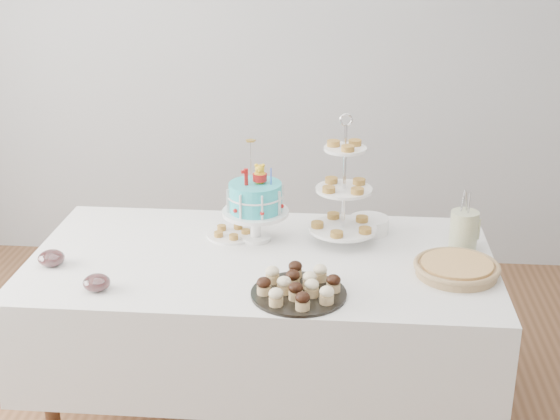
# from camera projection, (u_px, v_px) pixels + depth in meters

# --- Properties ---
(walls) EXTENTS (5.04, 4.04, 2.70)m
(walls) POSITION_uv_depth(u_px,v_px,m) (251.00, 143.00, 2.75)
(walls) COLOR #A4A6A9
(walls) RESTS_ON floor
(table) EXTENTS (1.92, 1.02, 0.77)m
(table) POSITION_uv_depth(u_px,v_px,m) (262.00, 305.00, 3.32)
(table) COLOR silver
(table) RESTS_ON floor
(birthday_cake) EXTENTS (0.29, 0.29, 0.44)m
(birthday_cake) POSITION_uv_depth(u_px,v_px,m) (256.00, 214.00, 3.36)
(birthday_cake) COLOR white
(birthday_cake) RESTS_ON table
(cupcake_tray) EXTENTS (0.36, 0.36, 0.08)m
(cupcake_tray) POSITION_uv_depth(u_px,v_px,m) (299.00, 285.00, 2.90)
(cupcake_tray) COLOR black
(cupcake_tray) RESTS_ON table
(pie) EXTENTS (0.34, 0.34, 0.05)m
(pie) POSITION_uv_depth(u_px,v_px,m) (457.00, 268.00, 3.07)
(pie) COLOR tan
(pie) RESTS_ON table
(tiered_stand) EXTENTS (0.29, 0.29, 0.57)m
(tiered_stand) POSITION_uv_depth(u_px,v_px,m) (344.00, 190.00, 3.30)
(tiered_stand) COLOR silver
(tiered_stand) RESTS_ON table
(plate_stack) EXTENTS (0.17, 0.17, 0.07)m
(plate_stack) POSITION_uv_depth(u_px,v_px,m) (369.00, 225.00, 3.47)
(plate_stack) COLOR white
(plate_stack) RESTS_ON table
(pastry_plate) EXTENTS (0.22, 0.22, 0.03)m
(pastry_plate) POSITION_uv_depth(u_px,v_px,m) (232.00, 233.00, 3.44)
(pastry_plate) COLOR white
(pastry_plate) RESTS_ON table
(jam_bowl_a) EXTENTS (0.10, 0.10, 0.06)m
(jam_bowl_a) POSITION_uv_depth(u_px,v_px,m) (97.00, 283.00, 2.95)
(jam_bowl_a) COLOR silver
(jam_bowl_a) RESTS_ON table
(jam_bowl_b) EXTENTS (0.11, 0.11, 0.06)m
(jam_bowl_b) POSITION_uv_depth(u_px,v_px,m) (51.00, 258.00, 3.15)
(jam_bowl_b) COLOR silver
(jam_bowl_b) RESTS_ON table
(utensil_pitcher) EXTENTS (0.12, 0.12, 0.26)m
(utensil_pitcher) POSITION_uv_depth(u_px,v_px,m) (464.00, 229.00, 3.27)
(utensil_pitcher) COLOR silver
(utensil_pitcher) RESTS_ON table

